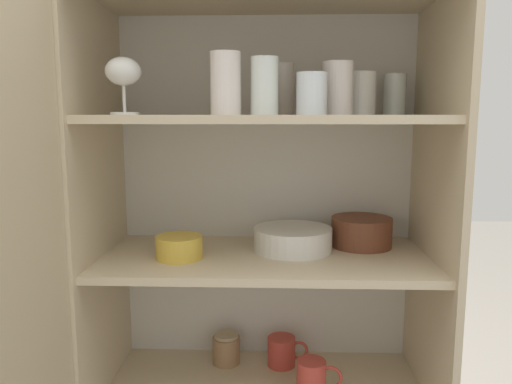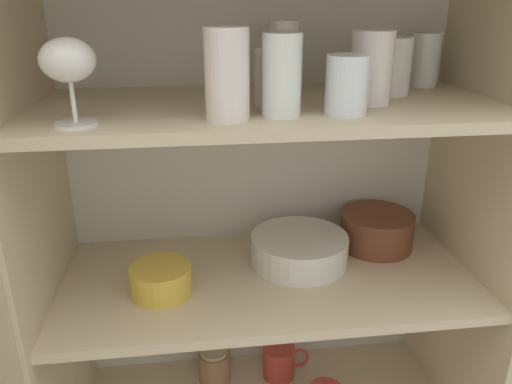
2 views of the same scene
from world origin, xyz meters
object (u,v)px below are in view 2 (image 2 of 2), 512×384
(plate_stack_white, at_px, (299,249))
(storage_jar, at_px, (215,364))
(mixing_bowl_large, at_px, (377,229))
(serving_bowl_small, at_px, (161,278))

(plate_stack_white, xyz_separation_m, storage_jar, (-0.19, 0.08, -0.36))
(mixing_bowl_large, relative_size, storage_jar, 1.88)
(mixing_bowl_large, height_order, storage_jar, mixing_bowl_large)
(plate_stack_white, bearing_deg, storage_jar, 158.22)
(plate_stack_white, distance_m, storage_jar, 0.41)
(serving_bowl_small, bearing_deg, storage_jar, 57.68)
(mixing_bowl_large, distance_m, serving_bowl_small, 0.51)
(plate_stack_white, distance_m, mixing_bowl_large, 0.20)
(mixing_bowl_large, height_order, serving_bowl_small, mixing_bowl_large)
(mixing_bowl_large, bearing_deg, serving_bowl_small, -164.37)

